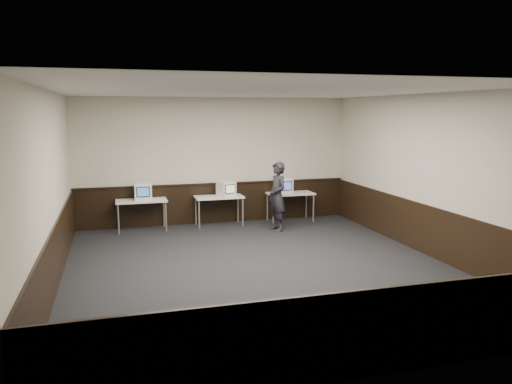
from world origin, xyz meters
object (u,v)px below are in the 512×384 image
desk_right (290,195)px  emac_left (143,191)px  emac_center (226,189)px  person (277,197)px  desk_left (141,203)px  emac_right (283,186)px  desk_center (219,199)px

desk_right → emac_left: 3.76m
desk_right → emac_left: (-3.75, -0.00, 0.27)m
emac_center → person: size_ratio=0.30×
emac_left → emac_center: emac_left is taller
desk_right → person: 1.13m
desk_right → emac_center: size_ratio=2.44×
desk_left → person: person is taller
desk_left → emac_right: bearing=0.1°
desk_left → person: 3.27m
desk_left → emac_center: (2.08, -0.05, 0.26)m
desk_center → emac_right: emac_right is taller
desk_right → person: bearing=-126.3°
emac_left → person: (3.09, -0.90, -0.12)m
desk_center → emac_right: 1.73m
desk_right → emac_right: bearing=178.5°
desk_left → emac_right: (3.61, 0.01, 0.27)m
emac_right → person: bearing=-123.2°
desk_center → emac_left: size_ratio=2.63×
desk_left → emac_right: emac_right is taller
emac_left → desk_left: bearing=-177.7°
person → desk_center: bearing=-134.5°
desk_left → desk_center: bearing=0.0°
desk_left → desk_center: 1.90m
desk_right → emac_right: (-0.19, 0.01, 0.27)m
desk_left → desk_right: same height
desk_left → desk_center: same height
emac_left → emac_center: size_ratio=0.93×
emac_center → emac_right: size_ratio=1.08×
emac_left → emac_right: size_ratio=1.00×
desk_center → emac_right: bearing=0.2°
desk_right → person: (-0.66, -0.90, 0.15)m
desk_left → desk_right: (3.80, 0.00, 0.00)m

